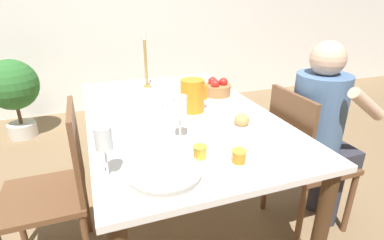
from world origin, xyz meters
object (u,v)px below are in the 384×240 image
fruit_bowl (217,88)px  wine_glass_juice (104,141)px  red_pitcher (192,95)px  jam_jar_amber (239,156)px  chair_opposite (57,187)px  teacup_across (155,105)px  potted_plant (13,89)px  serving_tray (165,173)px  bread_plate (242,123)px  teacup_near_person (236,143)px  chair_person_side (302,157)px  jam_jar_red (200,151)px  candlestick_tall (146,66)px  person_seated (321,124)px  wine_glass_water (180,108)px

fruit_bowl → wine_glass_juice: bearing=-136.0°
red_pitcher → jam_jar_amber: 0.63m
wine_glass_juice → chair_opposite: bearing=119.8°
chair_opposite → teacup_across: bearing=-69.4°
jam_jar_amber → chair_opposite: bearing=146.5°
red_pitcher → wine_glass_juice: size_ratio=0.92×
potted_plant → wine_glass_juice: bearing=-72.3°
serving_tray → fruit_bowl: (0.60, 0.84, 0.03)m
potted_plant → bread_plate: bearing=-55.3°
red_pitcher → teacup_near_person: 0.51m
chair_person_side → wine_glass_juice: bearing=-77.6°
chair_opposite → red_pitcher: size_ratio=4.77×
teacup_across → red_pitcher: bearing=-28.6°
jam_jar_red → candlestick_tall: 1.12m
person_seated → wine_glass_water: size_ratio=5.48×
potted_plant → teacup_across: bearing=-57.1°
serving_tray → jam_jar_red: size_ratio=4.72×
chair_person_side → candlestick_tall: size_ratio=2.33×
wine_glass_juice → potted_plant: (-0.75, 2.34, -0.40)m
chair_person_side → person_seated: size_ratio=0.77×
wine_glass_water → teacup_near_person: (0.21, -0.17, -0.14)m
chair_person_side → candlestick_tall: 1.24m
teacup_near_person → candlestick_tall: 1.11m
bread_plate → candlestick_tall: 0.95m
chair_person_side → bread_plate: chair_person_side is taller
person_seated → wine_glass_juice: (-1.24, -0.24, 0.22)m
wine_glass_juice → teacup_across: 0.75m
teacup_near_person → candlestick_tall: (-0.18, 1.09, 0.14)m
fruit_bowl → person_seated: bearing=-50.9°
person_seated → candlestick_tall: bearing=-136.4°
teacup_across → potted_plant: (-1.09, 1.68, -0.27)m
bread_plate → jam_jar_amber: size_ratio=3.67×
teacup_near_person → teacup_across: (-0.23, 0.62, 0.00)m
chair_opposite → wine_glass_juice: size_ratio=4.40×
teacup_near_person → fruit_bowl: 0.77m
wine_glass_juice → teacup_near_person: wine_glass_juice is taller
chair_person_side → red_pitcher: (-0.61, 0.30, 0.38)m
bread_plate → red_pitcher: bearing=117.8°
jam_jar_amber → fruit_bowl: fruit_bowl is taller
teacup_near_person → serving_tray: teacup_near_person is taller
serving_tray → bread_plate: bearing=31.8°
wine_glass_water → candlestick_tall: (0.03, 0.92, -0.00)m
teacup_across → chair_person_side: bearing=-26.6°
bread_plate → candlestick_tall: candlestick_tall is taller
chair_person_side → jam_jar_red: 0.86m
potted_plant → fruit_bowl: bearing=-45.3°
wine_glass_water → potted_plant: size_ratio=0.26×
serving_tray → bread_plate: (0.50, 0.31, 0.01)m
chair_person_side → serving_tray: 1.04m
jam_jar_amber → wine_glass_water: bearing=119.6°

